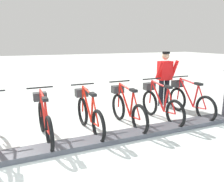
# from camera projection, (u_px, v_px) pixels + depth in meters

# --- Properties ---
(ground_plane) EXTENTS (60.00, 60.00, 0.00)m
(ground_plane) POSITION_uv_depth(u_px,v_px,m) (35.00, 155.00, 4.02)
(ground_plane) COLOR beige
(dock_rail_base) EXTENTS (0.44, 9.24, 0.10)m
(dock_rail_base) POSITION_uv_depth(u_px,v_px,m) (35.00, 152.00, 4.01)
(dock_rail_base) COLOR #47474C
(dock_rail_base) RESTS_ON ground
(bike_docked_0) EXTENTS (1.72, 0.54, 1.02)m
(bike_docked_0) POSITION_uv_depth(u_px,v_px,m) (189.00, 100.00, 6.09)
(bike_docked_0) COLOR black
(bike_docked_0) RESTS_ON ground
(bike_docked_1) EXTENTS (1.72, 0.54, 1.02)m
(bike_docked_1) POSITION_uv_depth(u_px,v_px,m) (160.00, 104.00, 5.71)
(bike_docked_1) COLOR black
(bike_docked_1) RESTS_ON ground
(bike_docked_2) EXTENTS (1.72, 0.54, 1.02)m
(bike_docked_2) POSITION_uv_depth(u_px,v_px,m) (127.00, 108.00, 5.34)
(bike_docked_2) COLOR black
(bike_docked_2) RESTS_ON ground
(bike_docked_3) EXTENTS (1.72, 0.54, 1.02)m
(bike_docked_3) POSITION_uv_depth(u_px,v_px,m) (89.00, 113.00, 4.97)
(bike_docked_3) COLOR black
(bike_docked_3) RESTS_ON ground
(bike_docked_4) EXTENTS (1.72, 0.54, 1.02)m
(bike_docked_4) POSITION_uv_depth(u_px,v_px,m) (44.00, 119.00, 4.59)
(bike_docked_4) COLOR black
(bike_docked_4) RESTS_ON ground
(worker_near_rack) EXTENTS (0.47, 0.63, 1.66)m
(worker_near_rack) POSITION_uv_depth(u_px,v_px,m) (165.00, 77.00, 6.86)
(worker_near_rack) COLOR white
(worker_near_rack) RESTS_ON ground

